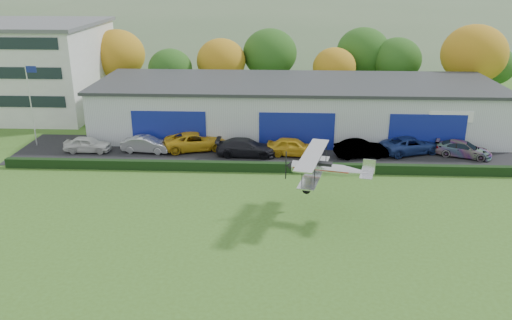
{
  "coord_description": "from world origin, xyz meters",
  "views": [
    {
      "loc": [
        3.49,
        -24.88,
        16.04
      ],
      "look_at": [
        1.73,
        11.25,
        2.83
      ],
      "focal_mm": 36.74,
      "sensor_mm": 36.0,
      "label": 1
    }
  ],
  "objects_px": {
    "car_3": "(246,147)",
    "car_4": "(293,147)",
    "office_block": "(13,67)",
    "car_7": "(463,149)",
    "biplane": "(325,168)",
    "car_1": "(146,144)",
    "car_2": "(196,141)",
    "hangar": "(295,107)",
    "car_0": "(88,144)",
    "car_5": "(361,149)",
    "car_6": "(411,145)",
    "flagpole": "(31,97)"
  },
  "relations": [
    {
      "from": "car_3",
      "to": "car_4",
      "type": "xyz_separation_m",
      "value": [
        4.28,
        0.3,
        0.03
      ]
    },
    {
      "from": "office_block",
      "to": "car_5",
      "type": "distance_m",
      "value": 41.76
    },
    {
      "from": "car_0",
      "to": "car_5",
      "type": "bearing_deg",
      "value": -90.37
    },
    {
      "from": "car_3",
      "to": "car_1",
      "type": "bearing_deg",
      "value": 88.18
    },
    {
      "from": "car_1",
      "to": "biplane",
      "type": "height_order",
      "value": "biplane"
    },
    {
      "from": "car_1",
      "to": "biplane",
      "type": "relative_size",
      "value": 0.65
    },
    {
      "from": "flagpole",
      "to": "biplane",
      "type": "distance_m",
      "value": 29.8
    },
    {
      "from": "office_block",
      "to": "car_7",
      "type": "bearing_deg",
      "value": -16.54
    },
    {
      "from": "office_block",
      "to": "car_2",
      "type": "bearing_deg",
      "value": -29.8
    },
    {
      "from": "hangar",
      "to": "biplane",
      "type": "height_order",
      "value": "hangar"
    },
    {
      "from": "biplane",
      "to": "car_5",
      "type": "bearing_deg",
      "value": 83.77
    },
    {
      "from": "flagpole",
      "to": "car_4",
      "type": "height_order",
      "value": "flagpole"
    },
    {
      "from": "car_1",
      "to": "biplane",
      "type": "distance_m",
      "value": 19.87
    },
    {
      "from": "hangar",
      "to": "car_7",
      "type": "height_order",
      "value": "hangar"
    },
    {
      "from": "car_0",
      "to": "biplane",
      "type": "relative_size",
      "value": 0.62
    },
    {
      "from": "car_3",
      "to": "car_5",
      "type": "distance_m",
      "value": 10.39
    },
    {
      "from": "car_5",
      "to": "car_7",
      "type": "height_order",
      "value": "car_5"
    },
    {
      "from": "flagpole",
      "to": "car_0",
      "type": "distance_m",
      "value": 7.03
    },
    {
      "from": "car_1",
      "to": "car_2",
      "type": "relative_size",
      "value": 0.76
    },
    {
      "from": "car_4",
      "to": "biplane",
      "type": "xyz_separation_m",
      "value": [
        1.88,
        -11.99,
        2.54
      ]
    },
    {
      "from": "car_4",
      "to": "car_7",
      "type": "height_order",
      "value": "car_4"
    },
    {
      "from": "car_0",
      "to": "car_2",
      "type": "height_order",
      "value": "car_2"
    },
    {
      "from": "car_0",
      "to": "car_6",
      "type": "relative_size",
      "value": 0.77
    },
    {
      "from": "biplane",
      "to": "car_0",
      "type": "bearing_deg",
      "value": 163.54
    },
    {
      "from": "hangar",
      "to": "car_0",
      "type": "relative_size",
      "value": 9.5
    },
    {
      "from": "car_5",
      "to": "car_7",
      "type": "distance_m",
      "value": 9.29
    },
    {
      "from": "car_7",
      "to": "biplane",
      "type": "xyz_separation_m",
      "value": [
        -13.51,
        -12.42,
        2.65
      ]
    },
    {
      "from": "office_block",
      "to": "car_1",
      "type": "height_order",
      "value": "office_block"
    },
    {
      "from": "hangar",
      "to": "biplane",
      "type": "relative_size",
      "value": 5.85
    },
    {
      "from": "car_0",
      "to": "car_1",
      "type": "bearing_deg",
      "value": -87.73
    },
    {
      "from": "car_7",
      "to": "biplane",
      "type": "bearing_deg",
      "value": 152.79
    },
    {
      "from": "hangar",
      "to": "car_3",
      "type": "xyz_separation_m",
      "value": [
        -4.61,
        -7.99,
        -1.82
      ]
    },
    {
      "from": "office_block",
      "to": "car_4",
      "type": "xyz_separation_m",
      "value": [
        32.67,
        -14.71,
        -4.35
      ]
    },
    {
      "from": "car_3",
      "to": "car_7",
      "type": "relative_size",
      "value": 1.12
    },
    {
      "from": "car_0",
      "to": "car_5",
      "type": "distance_m",
      "value": 25.14
    },
    {
      "from": "office_block",
      "to": "car_6",
      "type": "relative_size",
      "value": 3.69
    },
    {
      "from": "hangar",
      "to": "car_5",
      "type": "distance_m",
      "value": 9.91
    },
    {
      "from": "car_0",
      "to": "hangar",
      "type": "bearing_deg",
      "value": -68.36
    },
    {
      "from": "office_block",
      "to": "car_0",
      "type": "height_order",
      "value": "office_block"
    },
    {
      "from": "flagpole",
      "to": "car_3",
      "type": "xyz_separation_m",
      "value": [
        20.28,
        -2.01,
        -3.95
      ]
    },
    {
      "from": "car_5",
      "to": "car_4",
      "type": "bearing_deg",
      "value": 79.1
    },
    {
      "from": "car_0",
      "to": "biplane",
      "type": "bearing_deg",
      "value": -119.83
    },
    {
      "from": "office_block",
      "to": "car_3",
      "type": "bearing_deg",
      "value": -27.86
    },
    {
      "from": "flagpole",
      "to": "car_5",
      "type": "distance_m",
      "value": 30.98
    },
    {
      "from": "car_4",
      "to": "hangar",
      "type": "bearing_deg",
      "value": 3.74
    },
    {
      "from": "car_4",
      "to": "car_2",
      "type": "bearing_deg",
      "value": 88.84
    },
    {
      "from": "car_0",
      "to": "car_7",
      "type": "relative_size",
      "value": 0.88
    },
    {
      "from": "car_1",
      "to": "car_7",
      "type": "bearing_deg",
      "value": -84.07
    },
    {
      "from": "car_7",
      "to": "car_2",
      "type": "bearing_deg",
      "value": 108.47
    },
    {
      "from": "car_2",
      "to": "car_5",
      "type": "bearing_deg",
      "value": -111.2
    }
  ]
}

